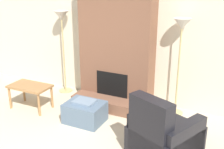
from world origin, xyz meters
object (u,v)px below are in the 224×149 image
(floor_lamp_left, at_px, (62,24))
(floor_lamp_right, at_px, (181,35))
(ottoman, at_px, (85,112))
(side_table, at_px, (30,88))
(armchair, at_px, (162,136))

(floor_lamp_left, bearing_deg, floor_lamp_right, -0.00)
(ottoman, relative_size, side_table, 0.84)
(ottoman, xyz_separation_m, side_table, (-1.21, 0.01, 0.22))
(ottoman, distance_m, floor_lamp_right, 2.13)
(side_table, xyz_separation_m, floor_lamp_left, (0.10, 0.99, 1.07))
(ottoman, height_order, armchair, armchair)
(floor_lamp_left, relative_size, floor_lamp_right, 1.00)
(side_table, height_order, floor_lamp_right, floor_lamp_right)
(ottoman, relative_size, floor_lamp_left, 0.37)
(floor_lamp_right, bearing_deg, armchair, -84.47)
(armchair, height_order, floor_lamp_right, floor_lamp_right)
(ottoman, bearing_deg, armchair, -13.20)
(ottoman, bearing_deg, side_table, 179.35)
(floor_lamp_right, bearing_deg, floor_lamp_left, 180.00)
(ottoman, distance_m, floor_lamp_left, 1.98)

